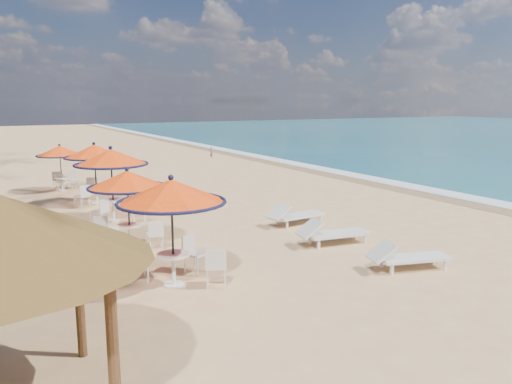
{
  "coord_description": "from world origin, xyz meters",
  "views": [
    {
      "loc": [
        -8.45,
        -9.86,
        4.02
      ],
      "look_at": [
        -0.97,
        3.56,
        1.2
      ],
      "focal_mm": 35.0,
      "sensor_mm": 36.0,
      "label": 1
    }
  ],
  "objects_px": {
    "lounger_near": "(406,256)",
    "station_0": "(173,205)",
    "station_1": "(126,190)",
    "station_3": "(93,157)",
    "station_2": "(112,164)",
    "lounger_far": "(294,215)",
    "station_4": "(61,156)",
    "lounger_mid": "(331,232)"
  },
  "relations": [
    {
      "from": "station_4",
      "to": "station_2",
      "type": "bearing_deg",
      "value": -84.85
    },
    {
      "from": "station_3",
      "to": "station_2",
      "type": "bearing_deg",
      "value": -91.2
    },
    {
      "from": "station_1",
      "to": "station_2",
      "type": "relative_size",
      "value": 0.88
    },
    {
      "from": "station_3",
      "to": "station_4",
      "type": "height_order",
      "value": "station_3"
    },
    {
      "from": "station_0",
      "to": "lounger_near",
      "type": "relative_size",
      "value": 1.18
    },
    {
      "from": "station_4",
      "to": "lounger_far",
      "type": "distance_m",
      "value": 11.91
    },
    {
      "from": "station_3",
      "to": "station_4",
      "type": "distance_m",
      "value": 3.79
    },
    {
      "from": "station_3",
      "to": "station_4",
      "type": "relative_size",
      "value": 1.15
    },
    {
      "from": "station_1",
      "to": "lounger_far",
      "type": "relative_size",
      "value": 1.08
    },
    {
      "from": "station_0",
      "to": "lounger_far",
      "type": "bearing_deg",
      "value": 31.43
    },
    {
      "from": "station_2",
      "to": "station_4",
      "type": "distance_m",
      "value": 7.08
    },
    {
      "from": "station_1",
      "to": "station_2",
      "type": "xyz_separation_m",
      "value": [
        0.42,
        3.34,
        0.3
      ]
    },
    {
      "from": "lounger_near",
      "to": "lounger_far",
      "type": "height_order",
      "value": "lounger_far"
    },
    {
      "from": "station_2",
      "to": "lounger_mid",
      "type": "xyz_separation_m",
      "value": [
        4.68,
        -5.78,
        -1.59
      ]
    },
    {
      "from": "station_4",
      "to": "lounger_near",
      "type": "distance_m",
      "value": 16.44
    },
    {
      "from": "station_0",
      "to": "station_2",
      "type": "height_order",
      "value": "station_2"
    },
    {
      "from": "station_0",
      "to": "station_3",
      "type": "height_order",
      "value": "station_0"
    },
    {
      "from": "station_4",
      "to": "station_3",
      "type": "bearing_deg",
      "value": -79.24
    },
    {
      "from": "lounger_near",
      "to": "station_2",
      "type": "bearing_deg",
      "value": 136.24
    },
    {
      "from": "station_3",
      "to": "lounger_near",
      "type": "relative_size",
      "value": 1.17
    },
    {
      "from": "lounger_far",
      "to": "lounger_mid",
      "type": "bearing_deg",
      "value": -104.0
    },
    {
      "from": "station_1",
      "to": "station_3",
      "type": "distance_m",
      "value": 6.7
    },
    {
      "from": "station_4",
      "to": "lounger_mid",
      "type": "height_order",
      "value": "station_4"
    },
    {
      "from": "station_2",
      "to": "station_3",
      "type": "relative_size",
      "value": 1.04
    },
    {
      "from": "station_0",
      "to": "lounger_near",
      "type": "xyz_separation_m",
      "value": [
        5.18,
        -1.78,
        -1.47
      ]
    },
    {
      "from": "lounger_near",
      "to": "lounger_far",
      "type": "xyz_separation_m",
      "value": [
        0.11,
        5.02,
        0.01
      ]
    },
    {
      "from": "lounger_near",
      "to": "station_1",
      "type": "bearing_deg",
      "value": 152.51
    },
    {
      "from": "lounger_mid",
      "to": "lounger_far",
      "type": "relative_size",
      "value": 1.05
    },
    {
      "from": "station_2",
      "to": "lounger_near",
      "type": "height_order",
      "value": "station_2"
    },
    {
      "from": "lounger_mid",
      "to": "station_3",
      "type": "bearing_deg",
      "value": 125.29
    },
    {
      "from": "station_0",
      "to": "station_3",
      "type": "distance_m",
      "value": 9.92
    },
    {
      "from": "station_0",
      "to": "station_1",
      "type": "bearing_deg",
      "value": 93.03
    },
    {
      "from": "station_4",
      "to": "lounger_far",
      "type": "relative_size",
      "value": 1.02
    },
    {
      "from": "lounger_far",
      "to": "station_4",
      "type": "bearing_deg",
      "value": 113.37
    },
    {
      "from": "station_1",
      "to": "station_2",
      "type": "distance_m",
      "value": 3.38
    },
    {
      "from": "lounger_near",
      "to": "station_0",
      "type": "bearing_deg",
      "value": 176.73
    },
    {
      "from": "station_2",
      "to": "lounger_near",
      "type": "bearing_deg",
      "value": -59.45
    },
    {
      "from": "station_3",
      "to": "lounger_far",
      "type": "bearing_deg",
      "value": -53.3
    },
    {
      "from": "station_2",
      "to": "lounger_mid",
      "type": "relative_size",
      "value": 1.16
    },
    {
      "from": "station_2",
      "to": "station_4",
      "type": "bearing_deg",
      "value": 95.15
    },
    {
      "from": "station_1",
      "to": "lounger_mid",
      "type": "height_order",
      "value": "station_1"
    },
    {
      "from": "station_2",
      "to": "station_0",
      "type": "bearing_deg",
      "value": -92.12
    }
  ]
}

